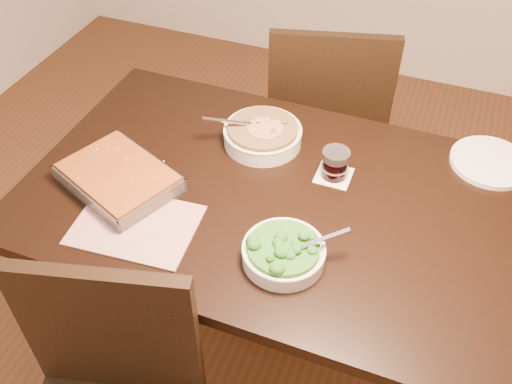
{
  "coord_description": "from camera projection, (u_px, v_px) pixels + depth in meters",
  "views": [
    {
      "loc": [
        0.4,
        -1.12,
        1.89
      ],
      "look_at": [
        -0.01,
        -0.06,
        0.8
      ],
      "focal_mm": 40.0,
      "sensor_mm": 36.0,
      "label": 1
    }
  ],
  "objects": [
    {
      "name": "ground",
      "position": [
        265.0,
        334.0,
        2.17
      ],
      "size": [
        4.0,
        4.0,
        0.0
      ],
      "primitive_type": "plane",
      "color": "#4E2C16",
      "rests_on": "ground"
    },
    {
      "name": "coaster",
      "position": [
        334.0,
        175.0,
        1.7
      ],
      "size": [
        0.1,
        0.1,
        0.0
      ],
      "primitive_type": "cube",
      "color": "white",
      "rests_on": "table"
    },
    {
      "name": "broccoli_bowl",
      "position": [
        284.0,
        252.0,
        1.45
      ],
      "size": [
        0.23,
        0.22,
        0.08
      ],
      "color": "white",
      "rests_on": "table"
    },
    {
      "name": "magazine_a",
      "position": [
        136.0,
        225.0,
        1.55
      ],
      "size": [
        0.35,
        0.27,
        0.01
      ],
      "primitive_type": "cube",
      "rotation": [
        0.0,
        0.0,
        0.08
      ],
      "color": "#A12E45",
      "rests_on": "table"
    },
    {
      "name": "table",
      "position": [
        267.0,
        215.0,
        1.71
      ],
      "size": [
        1.4,
        0.9,
        0.75
      ],
      "color": "black",
      "rests_on": "ground"
    },
    {
      "name": "baking_dish",
      "position": [
        119.0,
        178.0,
        1.65
      ],
      "size": [
        0.39,
        0.35,
        0.06
      ],
      "rotation": [
        0.0,
        0.0,
        -0.4
      ],
      "color": "silver",
      "rests_on": "table"
    },
    {
      "name": "wine_tumbler",
      "position": [
        335.0,
        163.0,
        1.66
      ],
      "size": [
        0.08,
        0.08,
        0.09
      ],
      "color": "black",
      "rests_on": "coaster"
    },
    {
      "name": "dinner_plate",
      "position": [
        490.0,
        162.0,
        1.73
      ],
      "size": [
        0.24,
        0.24,
        0.02
      ],
      "primitive_type": "cylinder",
      "color": "white",
      "rests_on": "table"
    },
    {
      "name": "chair_far",
      "position": [
        326.0,
        116.0,
        2.27
      ],
      "size": [
        0.55,
        0.55,
        0.96
      ],
      "rotation": [
        0.0,
        0.0,
        3.4
      ],
      "color": "black",
      "rests_on": "ground"
    },
    {
      "name": "stew_bowl",
      "position": [
        263.0,
        134.0,
        1.79
      ],
      "size": [
        0.26,
        0.25,
        0.09
      ],
      "color": "white",
      "rests_on": "table"
    }
  ]
}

